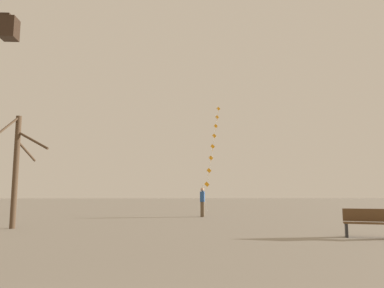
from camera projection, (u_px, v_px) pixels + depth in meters
ground_plane at (157, 219)px, 20.15m from camera, size 160.00×160.00×0.00m
kite_train at (212, 148)px, 28.87m from camera, size 2.48×9.68×9.20m
kite_flyer at (202, 201)px, 22.02m from camera, size 0.31×0.63×1.71m
bare_tree at (17, 167)px, 14.99m from camera, size 1.71×2.02×4.52m
park_bench at (371, 223)px, 11.71m from camera, size 1.65×0.99×0.89m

